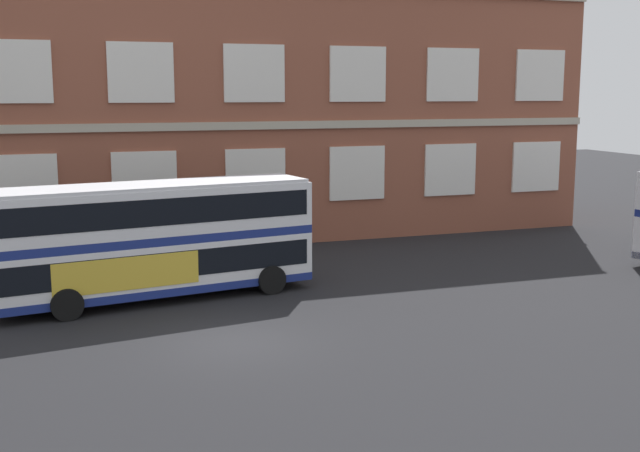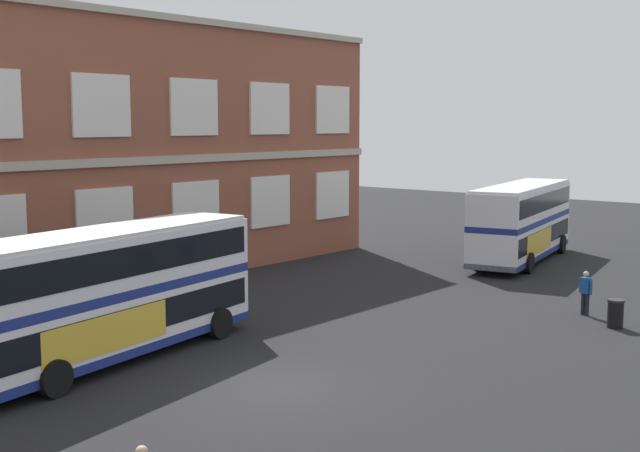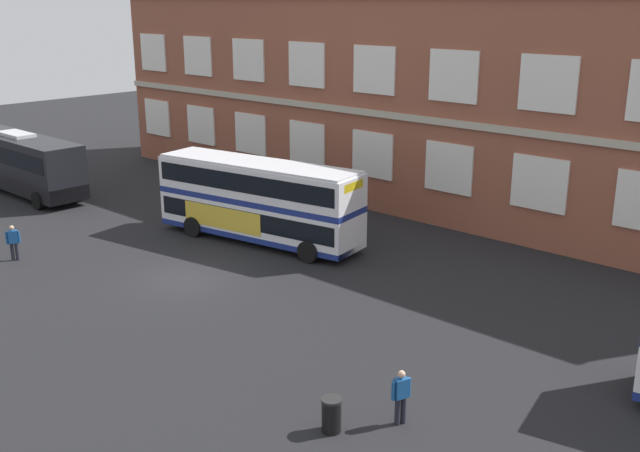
# 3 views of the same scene
# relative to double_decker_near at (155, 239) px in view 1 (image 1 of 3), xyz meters

# --- Properties ---
(ground_plane) EXTENTS (120.00, 120.00, 0.00)m
(ground_plane) POSITION_rel_double_decker_near_xyz_m (1.43, -3.80, -2.15)
(ground_plane) COLOR black
(brick_terminal_building) EXTENTS (45.56, 8.19, 12.07)m
(brick_terminal_building) POSITION_rel_double_decker_near_xyz_m (0.74, 12.18, 3.74)
(brick_terminal_building) COLOR brown
(brick_terminal_building) RESTS_ON ground
(double_decker_near) EXTENTS (11.27, 4.24, 4.07)m
(double_decker_near) POSITION_rel_double_decker_near_xyz_m (0.00, 0.00, 0.00)
(double_decker_near) COLOR silver
(double_decker_near) RESTS_ON ground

